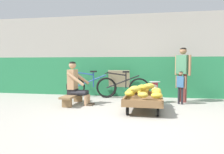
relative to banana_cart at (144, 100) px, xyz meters
name	(u,v)px	position (x,y,z in m)	size (l,w,h in m)	color
ground_plane	(129,121)	(-0.24, -0.98, -0.24)	(80.00, 80.00, 0.00)	#A39E93
back_wall	(138,56)	(-0.24, 2.11, 1.10)	(16.00, 0.30, 2.67)	#287F4C
banana_cart	(144,100)	(0.00, 0.00, 0.00)	(0.86, 1.45, 0.36)	brown
banana_pile	(143,90)	(-0.02, 0.06, 0.22)	(0.89, 1.27, 0.26)	gold
low_bench	(73,97)	(-1.87, 0.39, -0.04)	(0.33, 1.11, 0.27)	olive
vendor_seated	(76,83)	(-1.79, 0.39, 0.33)	(0.69, 0.49, 1.14)	tan
plastic_crate	(155,97)	(0.28, 1.00, -0.09)	(0.36, 0.28, 0.30)	#19847F
weighing_scale	(155,87)	(0.28, 1.00, 0.21)	(0.30, 0.30, 0.29)	#28282D
bicycle_near_left	(90,86)	(-1.75, 1.67, 0.11)	(1.66, 0.48, 0.86)	black
bicycle_far_left	(123,87)	(-0.69, 1.58, 0.11)	(1.66, 0.48, 0.86)	black
sign_board	(119,83)	(-0.85, 1.94, 0.19)	(0.70, 0.27, 0.87)	#C6B289
customer_adult	(183,68)	(1.05, 1.26, 0.71)	(0.39, 0.36, 1.53)	brown
customer_child	(181,84)	(0.95, 0.92, 0.30)	(0.25, 0.19, 0.88)	#232328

